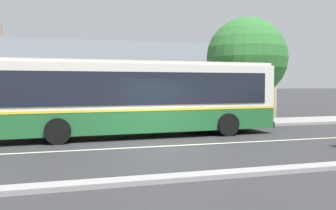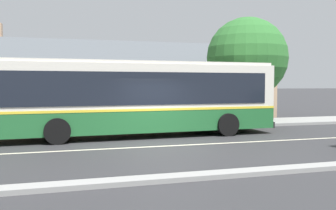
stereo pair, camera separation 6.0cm
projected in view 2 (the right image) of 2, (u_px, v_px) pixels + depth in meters
The scene contains 7 objects.
ground_plane at pixel (166, 146), 13.73m from camera, with size 300.00×300.00×0.00m, color #2D2D30.
sidewalk_far at pixel (134, 126), 19.47m from camera, with size 60.00×3.00×0.15m, color gray.
curb_near at pixel (219, 174), 9.18m from camera, with size 60.00×0.50×0.12m, color gray.
lane_divider_stripe at pixel (166, 146), 13.73m from camera, with size 60.00×0.16×0.01m, color beige.
community_building at pixel (94, 91), 26.93m from camera, with size 24.16×10.48×6.47m.
transit_bus at pixel (137, 96), 16.28m from camera, with size 12.43×3.08×3.24m.
street_tree_primary at pixel (245, 60), 21.91m from camera, with size 4.72×4.72×6.17m.
Camera 2 is at (-3.77, -13.09, 2.28)m, focal length 40.00 mm.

